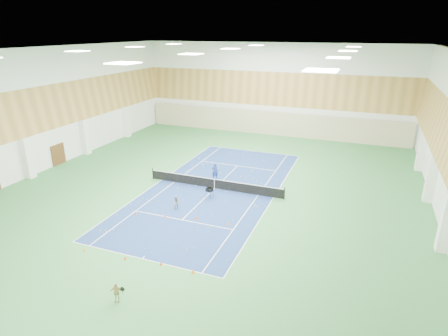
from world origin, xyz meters
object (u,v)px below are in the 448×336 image
object	(u,v)px
tennis_net	(214,183)
coach	(215,171)
child_court	(177,203)
ball_cart	(210,193)
child_apron	(116,292)

from	to	relation	value
tennis_net	coach	distance (m)	2.33
child_court	ball_cart	world-z (taller)	child_court
child_apron	ball_cart	distance (m)	13.72
child_apron	ball_cart	world-z (taller)	child_apron
child_court	ball_cart	distance (m)	3.35
coach	child_court	bearing A→B (deg)	69.31
child_court	tennis_net	bearing A→B (deg)	50.11
tennis_net	child_apron	size ratio (longest dim) A/B	11.40
child_court	ball_cart	xyz separation A→B (m)	(1.57, 2.96, -0.13)
coach	child_apron	world-z (taller)	coach
coach	child_apron	bearing A→B (deg)	77.80
tennis_net	coach	size ratio (longest dim) A/B	7.97
tennis_net	ball_cart	world-z (taller)	tennis_net
child_apron	ball_cart	size ratio (longest dim) A/B	1.24
coach	ball_cart	world-z (taller)	coach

